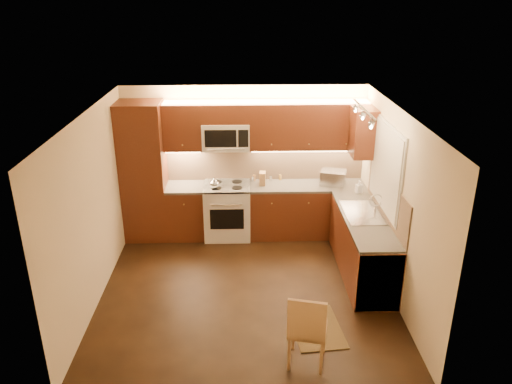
{
  "coord_description": "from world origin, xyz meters",
  "views": [
    {
      "loc": [
        -0.04,
        -5.97,
        3.92
      ],
      "look_at": [
        0.15,
        0.55,
        1.25
      ],
      "focal_mm": 34.93,
      "sensor_mm": 36.0,
      "label": 1
    }
  ],
  "objects_px": {
    "toaster_oven": "(333,178)",
    "dining_chair": "(308,327)",
    "stove": "(227,210)",
    "sink": "(363,208)",
    "kettle": "(214,183)",
    "knife_block": "(262,178)",
    "soap_bottle": "(359,187)",
    "microwave": "(226,136)"
  },
  "relations": [
    {
      "from": "microwave",
      "to": "toaster_oven",
      "type": "xyz_separation_m",
      "value": [
        1.76,
        -0.11,
        -0.7
      ]
    },
    {
      "from": "sink",
      "to": "dining_chair",
      "type": "height_order",
      "value": "sink"
    },
    {
      "from": "sink",
      "to": "kettle",
      "type": "relative_size",
      "value": 4.52
    },
    {
      "from": "stove",
      "to": "dining_chair",
      "type": "height_order",
      "value": "dining_chair"
    },
    {
      "from": "sink",
      "to": "soap_bottle",
      "type": "bearing_deg",
      "value": 81.7
    },
    {
      "from": "kettle",
      "to": "toaster_oven",
      "type": "distance_m",
      "value": 1.97
    },
    {
      "from": "sink",
      "to": "knife_block",
      "type": "xyz_separation_m",
      "value": [
        -1.41,
        1.18,
        0.03
      ]
    },
    {
      "from": "knife_block",
      "to": "sink",
      "type": "bearing_deg",
      "value": -35.19
    },
    {
      "from": "microwave",
      "to": "dining_chair",
      "type": "distance_m",
      "value": 3.66
    },
    {
      "from": "kettle",
      "to": "knife_block",
      "type": "relative_size",
      "value": 0.87
    },
    {
      "from": "microwave",
      "to": "toaster_oven",
      "type": "distance_m",
      "value": 1.9
    },
    {
      "from": "toaster_oven",
      "to": "dining_chair",
      "type": "distance_m",
      "value": 3.33
    },
    {
      "from": "knife_block",
      "to": "soap_bottle",
      "type": "distance_m",
      "value": 1.57
    },
    {
      "from": "knife_block",
      "to": "soap_bottle",
      "type": "relative_size",
      "value": 1.09
    },
    {
      "from": "stove",
      "to": "microwave",
      "type": "xyz_separation_m",
      "value": [
        0.0,
        0.14,
        1.26
      ]
    },
    {
      "from": "sink",
      "to": "kettle",
      "type": "height_order",
      "value": "kettle"
    },
    {
      "from": "dining_chair",
      "to": "toaster_oven",
      "type": "bearing_deg",
      "value": 89.25
    },
    {
      "from": "kettle",
      "to": "dining_chair",
      "type": "xyz_separation_m",
      "value": [
        1.16,
        -3.02,
        -0.55
      ]
    },
    {
      "from": "sink",
      "to": "dining_chair",
      "type": "bearing_deg",
      "value": -116.98
    },
    {
      "from": "stove",
      "to": "dining_chair",
      "type": "relative_size",
      "value": 0.99
    },
    {
      "from": "kettle",
      "to": "sink",
      "type": "bearing_deg",
      "value": -26.76
    },
    {
      "from": "stove",
      "to": "toaster_oven",
      "type": "bearing_deg",
      "value": 0.78
    },
    {
      "from": "microwave",
      "to": "knife_block",
      "type": "xyz_separation_m",
      "value": [
        0.59,
        -0.08,
        -0.71
      ]
    },
    {
      "from": "microwave",
      "to": "kettle",
      "type": "height_order",
      "value": "microwave"
    },
    {
      "from": "toaster_oven",
      "to": "knife_block",
      "type": "height_order",
      "value": "toaster_oven"
    },
    {
      "from": "kettle",
      "to": "soap_bottle",
      "type": "relative_size",
      "value": 0.95
    },
    {
      "from": "microwave",
      "to": "soap_bottle",
      "type": "distance_m",
      "value": 2.28
    },
    {
      "from": "dining_chair",
      "to": "stove",
      "type": "bearing_deg",
      "value": 120.29
    },
    {
      "from": "microwave",
      "to": "knife_block",
      "type": "distance_m",
      "value": 0.93
    },
    {
      "from": "toaster_oven",
      "to": "soap_bottle",
      "type": "height_order",
      "value": "toaster_oven"
    },
    {
      "from": "stove",
      "to": "sink",
      "type": "bearing_deg",
      "value": -29.36
    },
    {
      "from": "sink",
      "to": "kettle",
      "type": "xyz_separation_m",
      "value": [
        -2.2,
        0.98,
        0.04
      ]
    },
    {
      "from": "sink",
      "to": "microwave",
      "type": "bearing_deg",
      "value": 147.79
    },
    {
      "from": "kettle",
      "to": "dining_chair",
      "type": "height_order",
      "value": "kettle"
    },
    {
      "from": "toaster_oven",
      "to": "kettle",
      "type": "bearing_deg",
      "value": -156.95
    },
    {
      "from": "microwave",
      "to": "kettle",
      "type": "relative_size",
      "value": 3.99
    },
    {
      "from": "toaster_oven",
      "to": "dining_chair",
      "type": "height_order",
      "value": "toaster_oven"
    },
    {
      "from": "toaster_oven",
      "to": "knife_block",
      "type": "bearing_deg",
      "value": -163.25
    },
    {
      "from": "toaster_oven",
      "to": "soap_bottle",
      "type": "xyz_separation_m",
      "value": [
        0.35,
        -0.36,
        -0.02
      ]
    },
    {
      "from": "kettle",
      "to": "knife_block",
      "type": "height_order",
      "value": "knife_block"
    },
    {
      "from": "stove",
      "to": "toaster_oven",
      "type": "height_order",
      "value": "toaster_oven"
    },
    {
      "from": "stove",
      "to": "knife_block",
      "type": "xyz_separation_m",
      "value": [
        0.59,
        0.05,
        0.55
      ]
    }
  ]
}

